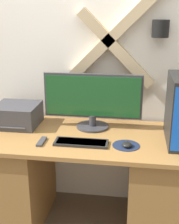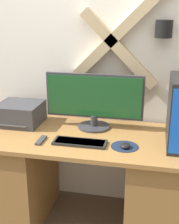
{
  "view_description": "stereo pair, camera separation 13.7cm",
  "coord_description": "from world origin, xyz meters",
  "views": [
    {
      "loc": [
        0.33,
        -1.71,
        1.67
      ],
      "look_at": [
        0.03,
        0.37,
        0.95
      ],
      "focal_mm": 50.0,
      "sensor_mm": 36.0,
      "label": 1
    },
    {
      "loc": [
        0.47,
        -1.68,
        1.67
      ],
      "look_at": [
        0.03,
        0.37,
        0.95
      ],
      "focal_mm": 50.0,
      "sensor_mm": 36.0,
      "label": 2
    }
  ],
  "objects": [
    {
      "name": "desk",
      "position": [
        0.0,
        0.37,
        0.4
      ],
      "size": [
        1.55,
        0.74,
        0.77
      ],
      "color": "olive",
      "rests_on": "ground_plane"
    },
    {
      "name": "wall_back",
      "position": [
        0.0,
        0.8,
        1.35
      ],
      "size": [
        6.4,
        0.18,
        2.7
      ],
      "color": "white",
      "rests_on": "ground_plane"
    },
    {
      "name": "mouse",
      "position": [
        0.31,
        0.21,
        0.79
      ],
      "size": [
        0.07,
        0.08,
        0.03
      ],
      "color": "black",
      "rests_on": "mousepad"
    },
    {
      "name": "monitor",
      "position": [
        0.03,
        0.54,
        1.0
      ],
      "size": [
        0.75,
        0.25,
        0.42
      ],
      "color": "#333338",
      "rests_on": "desk"
    },
    {
      "name": "remote_control",
      "position": [
        -0.28,
        0.2,
        0.78
      ],
      "size": [
        0.04,
        0.15,
        0.02
      ],
      "color": "#38383D",
      "rests_on": "desk"
    },
    {
      "name": "keyboard",
      "position": [
        -0.01,
        0.22,
        0.78
      ],
      "size": [
        0.37,
        0.13,
        0.02
      ],
      "color": "black",
      "rests_on": "desk"
    },
    {
      "name": "printer",
      "position": [
        -0.57,
        0.5,
        0.85
      ],
      "size": [
        0.34,
        0.32,
        0.17
      ],
      "color": "#38383D",
      "rests_on": "desk"
    },
    {
      "name": "mousepad",
      "position": [
        0.3,
        0.24,
        0.77
      ],
      "size": [
        0.19,
        0.19,
        0.0
      ],
      "color": "#19233D",
      "rests_on": "desk"
    }
  ]
}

